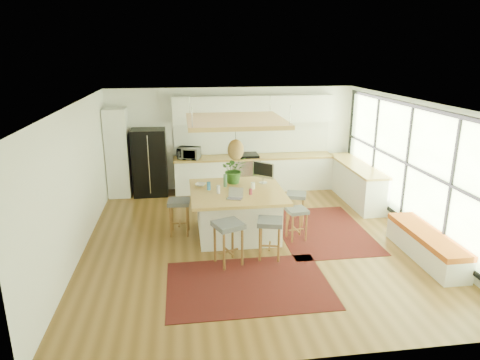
{
  "coord_description": "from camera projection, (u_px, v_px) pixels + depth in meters",
  "views": [
    {
      "loc": [
        -1.34,
        -7.72,
        3.61
      ],
      "look_at": [
        -0.2,
        0.5,
        1.1
      ],
      "focal_mm": 32.1,
      "sensor_mm": 36.0,
      "label": 1
    }
  ],
  "objects": [
    {
      "name": "island_bottle_3",
      "position": [
        254.0,
        184.0,
        8.64
      ],
      "size": [
        0.07,
        0.07,
        0.19
      ],
      "primitive_type": "cylinder",
      "color": "white",
      "rests_on": "island"
    },
    {
      "name": "stool_left_side",
      "position": [
        179.0,
        217.0,
        8.72
      ],
      "size": [
        0.46,
        0.46,
        0.73
      ],
      "primitive_type": null,
      "rotation": [
        0.0,
        0.0,
        -1.65
      ],
      "color": "#4D5155",
      "rests_on": "floor"
    },
    {
      "name": "laptop",
      "position": [
        235.0,
        193.0,
        8.04
      ],
      "size": [
        0.38,
        0.39,
        0.21
      ],
      "primitive_type": null,
      "rotation": [
        0.0,
        0.0,
        -0.38
      ],
      "color": "#A5A5AA",
      "rests_on": "island"
    },
    {
      "name": "monitor",
      "position": [
        263.0,
        171.0,
        8.97
      ],
      "size": [
        0.49,
        0.46,
        0.46
      ],
      "primitive_type": null,
      "rotation": [
        0.0,
        0.0,
        -0.72
      ],
      "color": "#A5A5AA",
      "rests_on": "island"
    },
    {
      "name": "window_wall",
      "position": [
        413.0,
        166.0,
        8.56
      ],
      "size": [
        0.1,
        6.2,
        2.6
      ],
      "primitive_type": null,
      "color": "black",
      "rests_on": "wall_right"
    },
    {
      "name": "stool_near_left",
      "position": [
        228.0,
        245.0,
        7.47
      ],
      "size": [
        0.6,
        0.6,
        0.78
      ],
      "primitive_type": null,
      "rotation": [
        0.0,
        0.0,
        0.37
      ],
      "color": "#4D5155",
      "rests_on": "floor"
    },
    {
      "name": "pantry",
      "position": [
        118.0,
        153.0,
        10.84
      ],
      "size": [
        0.55,
        0.6,
        2.25
      ],
      "primitive_type": "cube",
      "color": "white",
      "rests_on": "floor"
    },
    {
      "name": "wall_right",
      "position": [
        414.0,
        168.0,
        8.58
      ],
      "size": [
        0.0,
        7.0,
        7.0
      ],
      "primitive_type": "plane",
      "rotation": [
        1.57,
        0.0,
        -1.57
      ],
      "color": "white",
      "rests_on": "ground"
    },
    {
      "name": "wall_front",
      "position": [
        306.0,
        260.0,
        4.83
      ],
      "size": [
        6.5,
        0.0,
        6.5
      ],
      "primitive_type": "plane",
      "rotation": [
        -1.57,
        0.0,
        0.0
      ],
      "color": "white",
      "rests_on": "ground"
    },
    {
      "name": "upper_cabinets",
      "position": [
        254.0,
        109.0,
        11.14
      ],
      "size": [
        4.2,
        0.34,
        0.7
      ],
      "primitive_type": "cube",
      "color": "white",
      "rests_on": "wall_back"
    },
    {
      "name": "wall_back",
      "position": [
        232.0,
        139.0,
        11.47
      ],
      "size": [
        6.5,
        0.0,
        6.5
      ],
      "primitive_type": "plane",
      "rotation": [
        1.57,
        0.0,
        0.0
      ],
      "color": "white",
      "rests_on": "ground"
    },
    {
      "name": "range",
      "position": [
        245.0,
        172.0,
        11.45
      ],
      "size": [
        0.76,
        0.62,
        1.0
      ],
      "primitive_type": null,
      "color": "#A5A5AA",
      "rests_on": "floor"
    },
    {
      "name": "floor",
      "position": [
        253.0,
        240.0,
        8.54
      ],
      "size": [
        7.0,
        7.0,
        0.0
      ],
      "primitive_type": "plane",
      "color": "brown",
      "rests_on": "ground"
    },
    {
      "name": "backsplash",
      "position": [
        252.0,
        138.0,
        11.52
      ],
      "size": [
        4.2,
        0.02,
        0.8
      ],
      "primitive_type": "cube",
      "color": "white",
      "rests_on": "wall_back"
    },
    {
      "name": "microwave",
      "position": [
        189.0,
        152.0,
        11.03
      ],
      "size": [
        0.61,
        0.46,
        0.37
      ],
      "primitive_type": "imported",
      "rotation": [
        0.0,
        0.0,
        -0.31
      ],
      "color": "#A5A5AA",
      "rests_on": "back_counter_top"
    },
    {
      "name": "back_counter_base",
      "position": [
        254.0,
        174.0,
        11.5
      ],
      "size": [
        4.2,
        0.6,
        0.88
      ],
      "primitive_type": "cube",
      "color": "white",
      "rests_on": "floor"
    },
    {
      "name": "stool_near_right",
      "position": [
        270.0,
        240.0,
        7.7
      ],
      "size": [
        0.53,
        0.53,
        0.74
      ],
      "primitive_type": null,
      "rotation": [
        0.0,
        0.0,
        -0.25
      ],
      "color": "#4D5155",
      "rests_on": "floor"
    },
    {
      "name": "window_bench",
      "position": [
        426.0,
        245.0,
        7.72
      ],
      "size": [
        0.52,
        2.0,
        0.5
      ],
      "primitive_type": null,
      "color": "white",
      "rests_on": "floor"
    },
    {
      "name": "wall_left",
      "position": [
        76.0,
        181.0,
        7.72
      ],
      "size": [
        0.0,
        7.0,
        7.0
      ],
      "primitive_type": "plane",
      "rotation": [
        1.57,
        0.0,
        1.57
      ],
      "color": "white",
      "rests_on": "ground"
    },
    {
      "name": "fridge",
      "position": [
        150.0,
        160.0,
        10.97
      ],
      "size": [
        0.86,
        0.67,
        1.72
      ],
      "primitive_type": null,
      "rotation": [
        0.0,
        0.0,
        0.0
      ],
      "color": "black",
      "rests_on": "floor"
    },
    {
      "name": "rug_near",
      "position": [
        248.0,
        285.0,
        6.89
      ],
      "size": [
        2.6,
        1.8,
        0.01
      ],
      "primitive_type": "cube",
      "color": "black",
      "rests_on": "floor"
    },
    {
      "name": "right_counter_top",
      "position": [
        357.0,
        165.0,
        10.56
      ],
      "size": [
        0.64,
        2.54,
        0.05
      ],
      "primitive_type": "cube",
      "color": "#AF893E",
      "rests_on": "right_counter_base"
    },
    {
      "name": "island",
      "position": [
        237.0,
        212.0,
        8.71
      ],
      "size": [
        1.85,
        1.85,
        0.93
      ],
      "primitive_type": null,
      "color": "#AF893E",
      "rests_on": "floor"
    },
    {
      "name": "island_bottle_4",
      "position": [
        226.0,
        183.0,
        8.76
      ],
      "size": [
        0.07,
        0.07,
        0.19
      ],
      "primitive_type": "cylinder",
      "color": "#508564",
      "rests_on": "island"
    },
    {
      "name": "island_bottle_1",
      "position": [
        218.0,
        189.0,
        8.35
      ],
      "size": [
        0.07,
        0.07,
        0.19
      ],
      "primitive_type": "cylinder",
      "color": "silver",
      "rests_on": "island"
    },
    {
      "name": "island_plant",
      "position": [
        234.0,
        172.0,
        8.99
      ],
      "size": [
        0.57,
        0.63,
        0.46
      ],
      "primitive_type": "imported",
      "rotation": [
        0.0,
        0.0,
        0.07
      ],
      "color": "#1E4C19",
      "rests_on": "island"
    },
    {
      "name": "island_bottle_2",
      "position": [
        252.0,
        190.0,
        8.29
      ],
      "size": [
        0.07,
        0.07,
        0.19
      ],
      "primitive_type": "cylinder",
      "color": "#A2364C",
      "rests_on": "island"
    },
    {
      "name": "island_bowl",
      "position": [
        201.0,
        185.0,
        8.84
      ],
      "size": [
        0.28,
        0.28,
        0.05
      ],
      "primitive_type": "imported",
      "rotation": [
        0.0,
        0.0,
        -0.38
      ],
      "color": "white",
      "rests_on": "island"
    },
    {
      "name": "ceiling",
      "position": [
        255.0,
        103.0,
        7.76
      ],
      "size": [
        7.0,
        7.0,
        0.0
      ],
      "primitive_type": "plane",
      "rotation": [
        3.14,
        0.0,
        0.0
      ],
      "color": "white",
      "rests_on": "ground"
    },
    {
      "name": "right_counter_base",
      "position": [
        356.0,
        183.0,
        10.69
      ],
      "size": [
        0.6,
        2.5,
        0.88
      ],
      "primitive_type": "cube",
      "color": "white",
      "rests_on": "floor"
    },
    {
      "name": "stool_right_front",
      "position": [
        296.0,
        222.0,
        8.47
      ],
      "size": [
        0.43,
        0.43,
        0.64
      ],
      "primitive_type": null,
      "rotation": [
        0.0,
        0.0,
        1.71
      ],
      "color": "#4D5155",
      "rests_on": "floor"
    },
    {
      "name": "back_counter_top",
      "position": [
        254.0,
        157.0,
        11.37
      ],
      "size": [
        4.24,
        0.64,
        0.05
      ],
      "primitive_type": "cube",
      "color": "#AF893E",
      "rests_on": "back_counter_base"
    },
    {
      "name": "island_bottle_0",
      "position": [
        209.0,
        185.0,
        8.57
      ],
      "size": [
        0.07,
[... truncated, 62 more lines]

